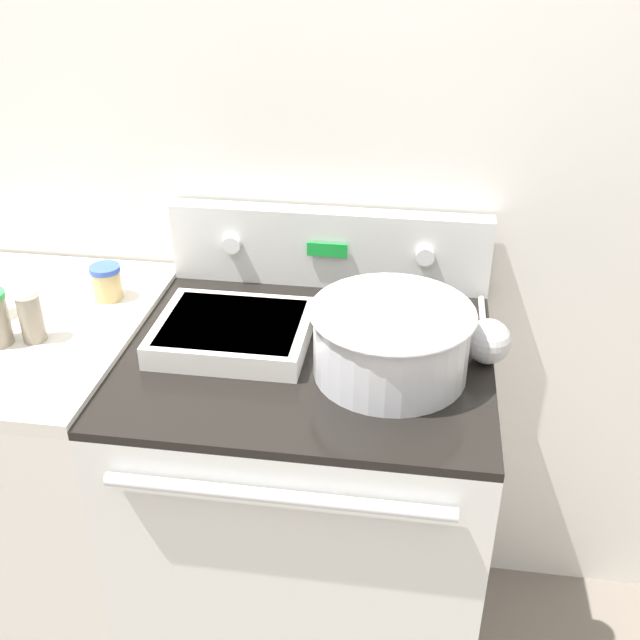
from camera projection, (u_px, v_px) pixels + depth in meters
name	position (u px, v px, depth m)	size (l,w,h in m)	color
kitchen_wall	(334.00, 126.00, 1.61)	(8.00, 0.05, 2.50)	silver
stove_range	(310.00, 517.00, 1.71)	(0.72, 0.67, 0.90)	silver
control_panel	(329.00, 248.00, 1.69)	(0.72, 0.07, 0.18)	silver
side_counter	(52.00, 487.00, 1.78)	(0.53, 0.64, 0.91)	silver
mixing_bowl	(391.00, 337.00, 1.37)	(0.30, 0.30, 0.14)	silver
casserole_dish	(233.00, 331.00, 1.49)	(0.30, 0.25, 0.05)	silver
ladle	(488.00, 340.00, 1.43)	(0.09, 0.29, 0.09)	#B7B7B7
spice_jar_blue_cap	(107.00, 282.00, 1.63)	(0.07, 0.07, 0.08)	tan
spice_jar_white_cap	(31.00, 315.00, 1.46)	(0.05, 0.05, 0.11)	gray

